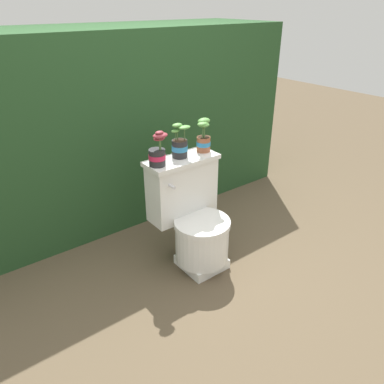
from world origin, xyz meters
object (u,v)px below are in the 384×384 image
at_px(potted_plant_midleft, 180,145).
at_px(potted_plant_middle, 204,137).
at_px(potted_plant_left, 158,153).
at_px(toilet, 193,216).

height_order(potted_plant_midleft, potted_plant_middle, potted_plant_middle).
relative_size(potted_plant_midleft, potted_plant_middle, 0.97).
relative_size(potted_plant_left, potted_plant_middle, 1.00).
bearing_deg(potted_plant_middle, toilet, -145.94).
distance_m(potted_plant_left, potted_plant_middle, 0.38).
distance_m(toilet, potted_plant_midleft, 0.49).
xyz_separation_m(potted_plant_left, potted_plant_midleft, (0.19, 0.03, -0.00)).
relative_size(potted_plant_left, potted_plant_midleft, 1.03).
distance_m(potted_plant_left, potted_plant_midleft, 0.19).
bearing_deg(potted_plant_midleft, potted_plant_left, -170.14).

